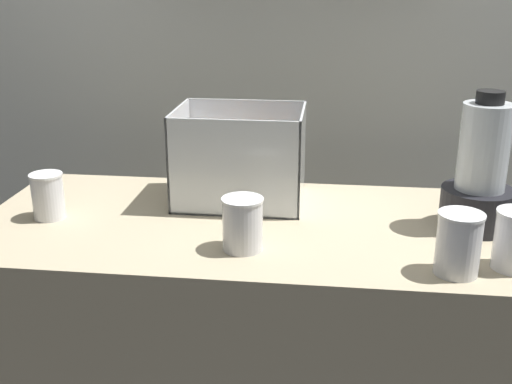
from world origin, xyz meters
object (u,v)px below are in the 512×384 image
at_px(blender_pitcher, 480,178).
at_px(juice_cup_orange_middle, 458,246).
at_px(carrot_display_bin, 241,173).
at_px(juice_cup_beet_left, 243,226).
at_px(juice_cup_carrot_far_left, 48,198).

bearing_deg(blender_pitcher, juice_cup_orange_middle, -109.17).
distance_m(carrot_display_bin, juice_cup_orange_middle, 0.64).
xyz_separation_m(carrot_display_bin, blender_pitcher, (0.60, -0.12, 0.05)).
height_order(juice_cup_beet_left, juice_cup_orange_middle, juice_cup_orange_middle).
relative_size(carrot_display_bin, juice_cup_carrot_far_left, 2.88).
height_order(blender_pitcher, juice_cup_carrot_far_left, blender_pitcher).
relative_size(blender_pitcher, juice_cup_beet_left, 2.76).
distance_m(carrot_display_bin, juice_cup_carrot_far_left, 0.50).
bearing_deg(carrot_display_bin, juice_cup_carrot_far_left, -158.08).
xyz_separation_m(carrot_display_bin, juice_cup_beet_left, (0.05, -0.32, -0.02)).
bearing_deg(juice_cup_orange_middle, juice_cup_beet_left, 171.77).
bearing_deg(juice_cup_beet_left, carrot_display_bin, 98.76).
bearing_deg(blender_pitcher, juice_cup_carrot_far_left, -176.45).
relative_size(blender_pitcher, juice_cup_carrot_far_left, 2.87).
bearing_deg(juice_cup_beet_left, blender_pitcher, 19.70).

